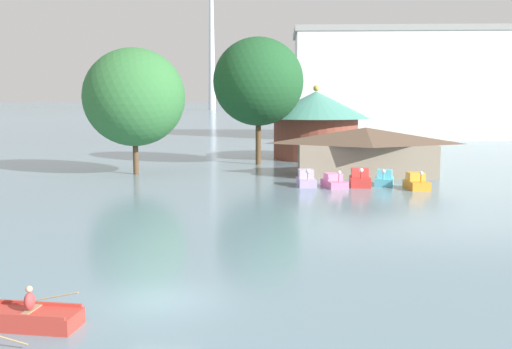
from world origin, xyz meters
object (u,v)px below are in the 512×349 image
pedal_boat_lavender (306,179)px  boathouse (365,150)px  green_roof_pavilion (316,121)px  background_building_block (404,84)px  pedal_boat_cyan (384,179)px  rowboat_with_rower (23,318)px  pedal_boat_red (360,179)px  pedal_boat_orange (416,183)px  pedal_boat_pink (334,182)px  shoreline_tree_tall_left (134,97)px  shoreline_tree_mid (258,82)px

pedal_boat_lavender → boathouse: bearing=135.5°
green_roof_pavilion → background_building_block: size_ratio=0.32×
pedal_boat_cyan → green_roof_pavilion: size_ratio=0.21×
rowboat_with_rower → background_building_block: 98.26m
rowboat_with_rower → pedal_boat_red: 34.21m
rowboat_with_rower → pedal_boat_red: (14.66, 30.91, 0.29)m
rowboat_with_rower → pedal_boat_orange: bearing=-116.2°
pedal_boat_lavender → green_roof_pavilion: size_ratio=0.20×
pedal_boat_pink → pedal_boat_red: (2.15, 0.48, 0.15)m
pedal_boat_lavender → pedal_boat_red: (4.38, -0.06, 0.05)m
pedal_boat_lavender → shoreline_tree_tall_left: bearing=-119.2°
pedal_boat_cyan → boathouse: size_ratio=0.20×
pedal_boat_cyan → shoreline_tree_mid: size_ratio=0.19×
pedal_boat_red → pedal_boat_lavender: bearing=-88.2°
shoreline_tree_tall_left → background_building_block: size_ratio=0.30×
pedal_boat_orange → shoreline_tree_mid: shoreline_tree_mid is taller
boathouse → background_building_block: bearing=75.2°
pedal_boat_red → pedal_boat_orange: size_ratio=0.97×
pedal_boat_cyan → shoreline_tree_tall_left: 24.14m
pedal_boat_red → green_roof_pavilion: size_ratio=0.19×
shoreline_tree_tall_left → shoreline_tree_mid: (11.29, 8.96, 1.67)m
pedal_boat_cyan → background_building_block: (13.75, 61.21, 9.19)m
pedal_boat_pink → boathouse: 8.65m
pedal_boat_red → background_building_block: (15.86, 62.02, 9.10)m
pedal_boat_lavender → shoreline_tree_mid: bearing=-169.5°
green_roof_pavilion → shoreline_tree_mid: bearing=-134.4°
shoreline_tree_mid → pedal_boat_red: bearing=-60.9°
boathouse → pedal_boat_red: bearing=-101.0°
pedal_boat_lavender → pedal_boat_orange: 8.77m
pedal_boat_red → boathouse: size_ratio=0.18×
shoreline_tree_tall_left → pedal_boat_red: bearing=-19.2°
pedal_boat_pink → background_building_block: bearing=149.5°
rowboat_with_rower → green_roof_pavilion: size_ratio=0.30×
pedal_boat_orange → shoreline_tree_tall_left: shoreline_tree_tall_left is taller
pedal_boat_lavender → pedal_boat_cyan: size_ratio=0.97×
pedal_boat_orange → background_building_block: size_ratio=0.06×
shoreline_tree_tall_left → shoreline_tree_mid: bearing=38.5°
pedal_boat_lavender → background_building_block: size_ratio=0.06×
pedal_boat_lavender → pedal_boat_red: size_ratio=1.07×
pedal_boat_orange → pedal_boat_cyan: bearing=-141.8°
shoreline_tree_mid → green_roof_pavilion: bearing=45.6°
pedal_boat_pink → shoreline_tree_tall_left: 20.72m
boathouse → background_building_block: size_ratio=0.33×
rowboat_with_rower → green_roof_pavilion: green_roof_pavilion is taller
boathouse → pedal_boat_pink: bearing=-114.9°
pedal_boat_orange → shoreline_tree_tall_left: 26.73m
boathouse → shoreline_tree_mid: 15.10m
pedal_boat_pink → pedal_boat_red: 2.21m
pedal_boat_orange → pedal_boat_red: bearing=-114.6°
shoreline_tree_mid → background_building_block: (24.78, 46.00, 0.76)m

